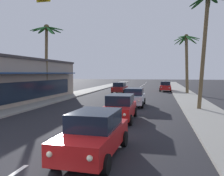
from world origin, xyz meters
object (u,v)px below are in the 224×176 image
object	(u,v)px
sedan_lead_at_stop_bar	(94,133)
sedan_fifth_in_queue	(134,97)
palm_right_third	(187,53)
sedan_oncoming_far	(120,88)
palm_left_third	(46,45)
sedan_third_in_queue	(120,107)
sedan_parked_nearest_kerb	(165,86)
palm_right_second	(206,26)
storefront_strip_left	(0,80)

from	to	relation	value
sedan_lead_at_stop_bar	sedan_fifth_in_queue	world-z (taller)	same
palm_right_third	sedan_oncoming_far	bearing A→B (deg)	-175.16
sedan_lead_at_stop_bar	sedan_fifth_in_queue	distance (m)	13.57
sedan_fifth_in_queue	palm_left_third	bearing A→B (deg)	166.52
palm_left_third	sedan_oncoming_far	bearing A→B (deg)	59.29
sedan_third_in_queue	sedan_oncoming_far	xyz separation A→B (m)	(-3.54, 20.13, 0.00)
palm_right_third	sedan_parked_nearest_kerb	bearing A→B (deg)	120.93
palm_left_third	palm_right_second	xyz separation A→B (m)	(16.18, -3.84, 0.66)
sedan_parked_nearest_kerb	palm_right_third	world-z (taller)	palm_right_third
sedan_oncoming_far	storefront_strip_left	xyz separation A→B (m)	(-10.34, -13.77, 1.49)
sedan_oncoming_far	palm_right_third	bearing A→B (deg)	4.84
sedan_lead_at_stop_bar	sedan_third_in_queue	xyz separation A→B (m)	(-0.20, 6.79, 0.00)
palm_right_second	sedan_third_in_queue	bearing A→B (deg)	-138.86
sedan_lead_at_stop_bar	palm_left_third	xyz separation A→B (m)	(-10.21, 16.02, 5.45)
palm_right_third	storefront_strip_left	xyz separation A→B (m)	(-20.19, -14.60, -3.71)
storefront_strip_left	sedan_fifth_in_queue	bearing A→B (deg)	1.74
sedan_third_in_queue	palm_right_second	bearing A→B (deg)	41.14
sedan_parked_nearest_kerb	storefront_strip_left	xyz separation A→B (m)	(-17.33, -19.37, 1.49)
sedan_lead_at_stop_bar	palm_right_second	size ratio (longest dim) A/B	0.46
sedan_fifth_in_queue	palm_left_third	size ratio (longest dim) A/B	0.52
sedan_third_in_queue	sedan_parked_nearest_kerb	size ratio (longest dim) A/B	0.99
sedan_oncoming_far	palm_right_second	world-z (taller)	palm_right_second
palm_left_third	palm_right_third	xyz separation A→B (m)	(16.33, 11.73, -0.25)
palm_left_third	storefront_strip_left	world-z (taller)	palm_left_third
palm_left_third	storefront_strip_left	bearing A→B (deg)	-143.40
sedan_lead_at_stop_bar	sedan_fifth_in_queue	bearing A→B (deg)	90.05
sedan_lead_at_stop_bar	palm_left_third	world-z (taller)	palm_left_third
sedan_fifth_in_queue	palm_right_third	bearing A→B (deg)	66.62
sedan_third_in_queue	sedan_parked_nearest_kerb	xyz separation A→B (m)	(3.46, 25.73, 0.00)
palm_left_third	storefront_strip_left	size ratio (longest dim) A/B	0.39
palm_right_second	palm_left_third	bearing A→B (deg)	166.64
sedan_fifth_in_queue	sedan_parked_nearest_kerb	xyz separation A→B (m)	(3.27, 18.94, 0.00)
sedan_parked_nearest_kerb	palm_left_third	size ratio (longest dim) A/B	0.53
sedan_parked_nearest_kerb	sedan_fifth_in_queue	bearing A→B (deg)	-99.80
sedan_oncoming_far	palm_left_third	world-z (taller)	palm_left_third
sedan_lead_at_stop_bar	palm_right_second	distance (m)	14.87
palm_left_third	palm_right_third	distance (m)	20.11
sedan_oncoming_far	sedan_third_in_queue	bearing A→B (deg)	-80.04
sedan_fifth_in_queue	sedan_oncoming_far	xyz separation A→B (m)	(-3.72, 13.34, 0.00)
sedan_parked_nearest_kerb	sedan_oncoming_far	bearing A→B (deg)	-141.30
sedan_oncoming_far	palm_right_second	size ratio (longest dim) A/B	0.46
sedan_parked_nearest_kerb	palm_left_third	distance (m)	21.99
sedan_third_in_queue	sedan_fifth_in_queue	distance (m)	6.79
sedan_parked_nearest_kerb	palm_right_second	xyz separation A→B (m)	(2.71, -20.34, 6.11)
sedan_third_in_queue	sedan_parked_nearest_kerb	bearing A→B (deg)	82.35
sedan_third_in_queue	sedan_parked_nearest_kerb	distance (m)	25.96
palm_right_third	sedan_third_in_queue	bearing A→B (deg)	-106.77
sedan_oncoming_far	storefront_strip_left	distance (m)	17.28
storefront_strip_left	sedan_third_in_queue	bearing A→B (deg)	-24.62
sedan_fifth_in_queue	sedan_parked_nearest_kerb	world-z (taller)	same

